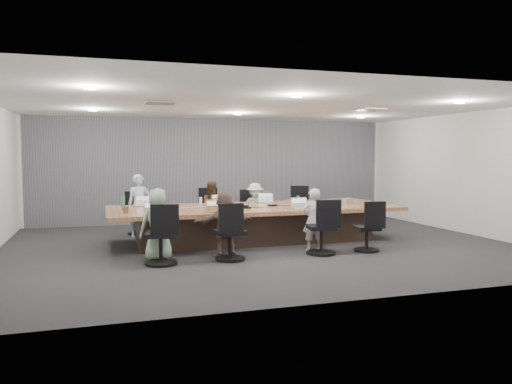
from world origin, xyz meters
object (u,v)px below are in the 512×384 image
object	(u,v)px
chair_3	(305,210)
person_1	(213,207)
person_5	(225,223)
person_2	(255,207)
chair_0	(138,218)
laptop_5	(218,212)
laptop_0	(141,206)
snack_packet	(368,202)
bottle_green_right	(298,201)
canvas_bag	(348,201)
laptop_6	(302,209)
chair_7	(367,232)
mug_brown	(125,210)
person_4	(158,224)
chair_6	(321,232)
person_6	(313,220)
chair_4	(161,240)
bottle_green_left	(123,202)
bottle_clear	(201,202)
person_0	(139,206)
laptop_1	(219,203)
laptop_4	(154,214)
conference_table	(255,222)
chair_5	(230,237)
laptop_2	(262,202)
chair_1	(210,213)
chair_2	(251,214)
stapler	(244,207)

from	to	relation	value
chair_3	person_1	xyz separation A→B (m)	(-2.48, -0.35, 0.17)
person_5	person_2	bearing A→B (deg)	-126.52
chair_0	laptop_5	world-z (taller)	laptop_5
laptop_0	snack_packet	distance (m)	4.99
bottle_green_right	canvas_bag	xyz separation A→B (m)	(1.25, 0.16, -0.05)
person_1	laptop_6	bearing A→B (deg)	-53.71
chair_7	mug_brown	bearing A→B (deg)	172.63
person_4	person_1	bearing A→B (deg)	-123.31
chair_6	person_6	size ratio (longest dim) A/B	0.70
chair_4	person_5	size ratio (longest dim) A/B	0.70
person_6	bottle_green_left	bearing A→B (deg)	-24.47
chair_3	bottle_clear	xyz separation A→B (m)	(-3.02, -1.58, 0.42)
person_0	bottle_green_right	distance (m)	3.54
laptop_1	laptop_4	world-z (taller)	same
conference_table	laptop_1	distance (m)	1.05
laptop_5	bottle_green_left	bearing A→B (deg)	155.48
chair_4	chair_7	distance (m)	3.85
chair_4	chair_7	xyz separation A→B (m)	(3.85, 0.00, -0.05)
chair_0	chair_3	distance (m)	4.16
chair_7	person_2	xyz separation A→B (m)	(-1.25, 3.05, 0.21)
chair_5	snack_packet	xyz separation A→B (m)	(3.63, 1.65, 0.36)
chair_7	chair_0	bearing A→B (deg)	148.36
laptop_2	person_6	size ratio (longest dim) A/B	0.28
chair_7	person_5	xyz separation A→B (m)	(-2.67, 0.35, 0.23)
person_6	laptop_6	bearing A→B (deg)	-85.13
laptop_5	bottle_green_right	xyz separation A→B (m)	(1.87, 0.56, 0.10)
chair_1	laptop_0	distance (m)	1.94
chair_3	laptop_4	world-z (taller)	chair_3
laptop_4	snack_packet	size ratio (longest dim) A/B	1.65
conference_table	person_2	bearing A→B (deg)	72.22
laptop_5	mug_brown	world-z (taller)	mug_brown
laptop_1	laptop_4	distance (m)	2.24
person_5	snack_packet	bearing A→B (deg)	-169.25
person_4	laptop_6	bearing A→B (deg)	-172.37
conference_table	person_5	xyz separation A→B (m)	(-0.98, -1.35, 0.20)
conference_table	laptop_6	size ratio (longest dim) A/B	17.60
chair_5	bottle_clear	bearing A→B (deg)	86.72
chair_3	laptop_5	xyz separation A→B (m)	(-2.87, -2.50, 0.32)
chair_5	laptop_0	size ratio (longest dim) A/B	2.56
chair_0	laptop_0	bearing A→B (deg)	109.05
chair_2	bottle_clear	distance (m)	2.27
bottle_green_left	bottle_green_right	distance (m)	3.63
chair_3	person_4	xyz separation A→B (m)	(-4.05, -3.05, 0.20)
bottle_green_left	stapler	size ratio (longest dim) A/B	1.41
person_4	chair_4	bearing A→B (deg)	86.89
chair_3	mug_brown	xyz separation A→B (m)	(-4.54, -2.12, 0.37)
laptop_2	canvas_bag	bearing A→B (deg)	162.11
mug_brown	laptop_1	bearing A→B (deg)	30.68
laptop_6	stapler	distance (m)	1.16
chair_3	mug_brown	size ratio (longest dim) A/B	7.09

